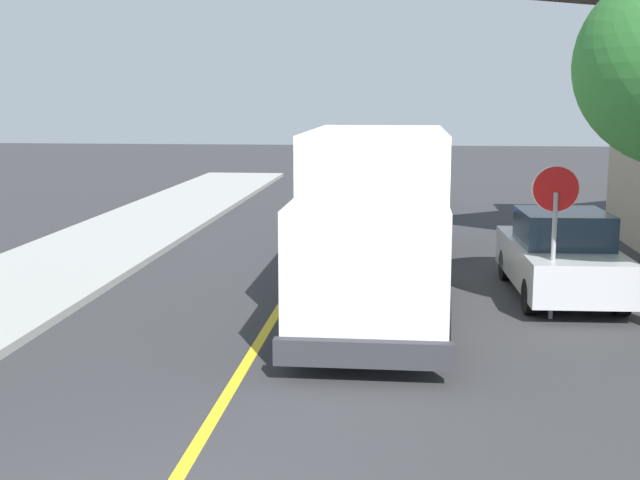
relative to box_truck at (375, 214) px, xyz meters
The scene contains 6 objects.
centre_line_yellow 2.82m from the box_truck, 141.51° to the left, with size 0.16×56.00×0.01m, color gold.
box_truck is the anchor object (origin of this frame).
parked_car_near 6.89m from the box_truck, 88.97° to the left, with size 1.88×4.43×1.67m.
parked_car_mid 14.06m from the box_truck, 88.93° to the left, with size 1.96×4.46×1.67m.
parked_van_across 3.93m from the box_truck, 24.05° to the left, with size 1.97×4.47×1.67m.
stop_sign 3.05m from the box_truck, ahead, with size 0.80×0.10×2.65m.
Camera 1 is at (2.26, -6.13, 3.82)m, focal length 47.80 mm.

